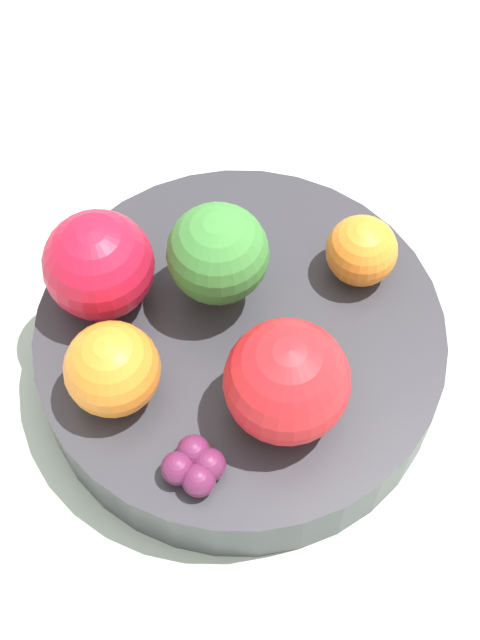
# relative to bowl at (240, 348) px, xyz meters

# --- Properties ---
(ground_plane) EXTENTS (6.00, 6.00, 0.00)m
(ground_plane) POSITION_rel_bowl_xyz_m (0.00, 0.00, -0.04)
(ground_plane) COLOR gray
(table_surface) EXTENTS (1.20, 1.20, 0.02)m
(table_surface) POSITION_rel_bowl_xyz_m (0.00, 0.00, -0.03)
(table_surface) COLOR #B2C6B2
(table_surface) RESTS_ON ground_plane
(bowl) EXTENTS (0.23, 0.23, 0.04)m
(bowl) POSITION_rel_bowl_xyz_m (0.00, 0.00, 0.00)
(bowl) COLOR #2D2D33
(bowl) RESTS_ON table_surface
(broccoli) EXTENTS (0.05, 0.05, 0.07)m
(broccoli) POSITION_rel_bowl_xyz_m (0.01, -0.02, 0.06)
(broccoli) COLOR #8CB76B
(broccoli) RESTS_ON bowl
(apple_red) EXTENTS (0.06, 0.06, 0.06)m
(apple_red) POSITION_rel_bowl_xyz_m (-0.02, 0.05, 0.05)
(apple_red) COLOR red
(apple_red) RESTS_ON bowl
(apple_green) EXTENTS (0.06, 0.06, 0.06)m
(apple_green) POSITION_rel_bowl_xyz_m (0.07, -0.03, 0.05)
(apple_green) COLOR #B7142D
(apple_green) RESTS_ON bowl
(orange_front) EXTENTS (0.05, 0.05, 0.05)m
(orange_front) POSITION_rel_bowl_xyz_m (0.07, 0.03, 0.05)
(orange_front) COLOR orange
(orange_front) RESTS_ON bowl
(orange_back) EXTENTS (0.04, 0.04, 0.04)m
(orange_back) POSITION_rel_bowl_xyz_m (-0.07, -0.03, 0.04)
(orange_back) COLOR orange
(orange_back) RESTS_ON bowl
(grape_cluster) EXTENTS (0.03, 0.03, 0.02)m
(grape_cluster) POSITION_rel_bowl_xyz_m (0.03, 0.08, 0.03)
(grape_cluster) COLOR #5B1E42
(grape_cluster) RESTS_ON bowl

